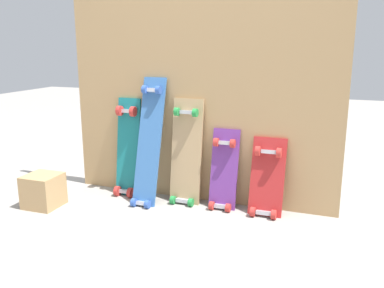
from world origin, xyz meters
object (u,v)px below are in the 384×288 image
skateboard_teal (127,151)px  skateboard_red (267,182)px  skateboard_blue (149,147)px  skateboard_purple (224,174)px  wooden_crate (43,191)px  skateboard_natural (186,157)px

skateboard_teal → skateboard_red: size_ratio=1.35×
skateboard_teal → skateboard_blue: skateboard_blue is taller
skateboard_teal → skateboard_red: (0.98, -0.01, -0.10)m
skateboard_teal → skateboard_purple: 0.71m
skateboard_blue → wooden_crate: skateboard_blue is taller
skateboard_natural → wooden_crate: (-0.85, -0.41, -0.21)m
skateboard_blue → skateboard_purple: skateboard_blue is taller
skateboard_blue → skateboard_red: (0.78, 0.06, -0.17)m
skateboard_purple → skateboard_teal: bearing=179.6°
skateboard_teal → skateboard_natural: size_ratio=0.97×
skateboard_red → wooden_crate: skateboard_red is taller
skateboard_teal → wooden_crate: (-0.41, -0.41, -0.20)m
skateboard_blue → wooden_crate: 0.75m
skateboard_red → wooden_crate: size_ratio=2.54×
skateboard_purple → skateboard_red: (0.28, -0.01, -0.02)m
skateboard_blue → skateboard_purple: (0.50, 0.06, -0.16)m
wooden_crate → skateboard_blue: bearing=29.1°
skateboard_blue → skateboard_red: bearing=4.0°
skateboard_natural → wooden_crate: 0.96m
skateboard_purple → skateboard_red: skateboard_purple is taller
skateboard_teal → skateboard_red: 0.99m
skateboard_teal → skateboard_natural: (0.44, 0.00, 0.00)m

